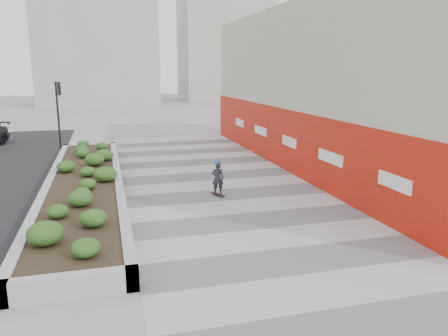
# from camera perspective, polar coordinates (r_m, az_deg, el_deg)

# --- Properties ---
(ground) EXTENTS (160.00, 160.00, 0.00)m
(ground) POSITION_cam_1_polar(r_m,az_deg,el_deg) (12.97, 6.47, -9.46)
(ground) COLOR gray
(ground) RESTS_ON ground
(walkway) EXTENTS (8.00, 36.00, 0.01)m
(walkway) POSITION_cam_1_polar(r_m,az_deg,el_deg) (15.62, 2.40, -5.47)
(walkway) COLOR #A8A8AD
(walkway) RESTS_ON ground
(building) EXTENTS (6.04, 24.08, 8.00)m
(building) POSITION_cam_1_polar(r_m,az_deg,el_deg) (23.19, 14.73, 10.09)
(building) COLOR #B8B29D
(building) RESTS_ON ground
(planter) EXTENTS (3.00, 18.00, 0.90)m
(planter) POSITION_cam_1_polar(r_m,az_deg,el_deg) (18.69, -17.79, -1.70)
(planter) COLOR #9E9EA0
(planter) RESTS_ON ground
(traffic_signal_near) EXTENTS (0.33, 0.28, 4.20)m
(traffic_signal_near) POSITION_cam_1_polar(r_m,az_deg,el_deg) (28.83, -20.80, 7.70)
(traffic_signal_near) COLOR black
(traffic_signal_near) RESTS_ON ground
(distant_bldg_north_l) EXTENTS (16.00, 12.00, 20.00)m
(distant_bldg_north_l) POSITION_cam_1_polar(r_m,az_deg,el_deg) (66.33, -16.35, 16.67)
(distant_bldg_north_l) COLOR #ADAAA3
(distant_bldg_north_l) RESTS_ON ground
(distant_bldg_north_r) EXTENTS (14.00, 10.00, 24.00)m
(distant_bldg_north_r) POSITION_cam_1_polar(r_m,az_deg,el_deg) (74.11, 0.07, 18.25)
(distant_bldg_north_r) COLOR #ADAAA3
(distant_bldg_north_r) RESTS_ON ground
(manhole_cover) EXTENTS (0.44, 0.44, 0.01)m
(manhole_cover) POSITION_cam_1_polar(r_m,az_deg,el_deg) (15.77, 4.14, -5.31)
(manhole_cover) COLOR #595654
(manhole_cover) RESTS_ON ground
(skateboarder) EXTENTS (0.55, 0.74, 1.43)m
(skateboarder) POSITION_cam_1_polar(r_m,az_deg,el_deg) (17.11, -0.82, -1.32)
(skateboarder) COLOR beige
(skateboarder) RESTS_ON ground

